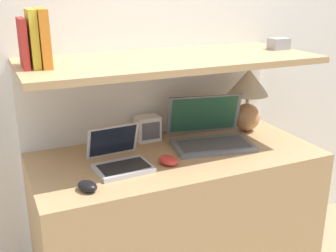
# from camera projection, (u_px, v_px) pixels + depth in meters

# --- Properties ---
(wall_back) EXTENTS (6.00, 0.05, 2.40)m
(wall_back) POSITION_uv_depth(u_px,v_px,m) (146.00, 43.00, 2.08)
(wall_back) COLOR white
(wall_back) RESTS_ON ground_plane
(desk) EXTENTS (1.30, 0.60, 0.75)m
(desk) POSITION_uv_depth(u_px,v_px,m) (177.00, 225.00, 2.03)
(desk) COLOR tan
(desk) RESTS_ON ground_plane
(back_riser) EXTENTS (1.30, 0.04, 1.15)m
(back_riser) POSITION_uv_depth(u_px,v_px,m) (151.00, 163.00, 2.24)
(back_riser) COLOR white
(back_riser) RESTS_ON ground_plane
(shelf) EXTENTS (1.30, 0.54, 0.03)m
(shelf) POSITION_uv_depth(u_px,v_px,m) (171.00, 61.00, 1.84)
(shelf) COLOR tan
(shelf) RESTS_ON back_riser
(table_lamp) EXTENTS (0.21, 0.21, 0.33)m
(table_lamp) POSITION_uv_depth(u_px,v_px,m) (248.00, 93.00, 2.15)
(table_lamp) COLOR #B27A4C
(table_lamp) RESTS_ON desk
(laptop_large) EXTENTS (0.42, 0.35, 0.22)m
(laptop_large) POSITION_uv_depth(u_px,v_px,m) (210.00, 135.00, 2.02)
(laptop_large) COLOR slate
(laptop_large) RESTS_ON desk
(laptop_small) EXTENTS (0.24, 0.24, 0.17)m
(laptop_small) POSITION_uv_depth(u_px,v_px,m) (120.00, 159.00, 1.76)
(laptop_small) COLOR silver
(laptop_small) RESTS_ON desk
(computer_mouse) EXTENTS (0.09, 0.11, 0.04)m
(computer_mouse) POSITION_uv_depth(u_px,v_px,m) (168.00, 160.00, 1.79)
(computer_mouse) COLOR red
(computer_mouse) RESTS_ON desk
(second_mouse) EXTENTS (0.09, 0.10, 0.04)m
(second_mouse) POSITION_uv_depth(u_px,v_px,m) (87.00, 186.00, 1.56)
(second_mouse) COLOR black
(second_mouse) RESTS_ON desk
(router_box) EXTENTS (0.11, 0.09, 0.12)m
(router_box) POSITION_uv_depth(u_px,v_px,m) (148.00, 128.00, 2.06)
(router_box) COLOR white
(router_box) RESTS_ON desk
(book_red) EXTENTS (0.02, 0.14, 0.19)m
(book_red) POSITION_uv_depth(u_px,v_px,m) (23.00, 43.00, 1.57)
(book_red) COLOR #A82823
(book_red) RESTS_ON shelf
(book_yellow) EXTENTS (0.03, 0.13, 0.22)m
(book_yellow) POSITION_uv_depth(u_px,v_px,m) (33.00, 39.00, 1.58)
(book_yellow) COLOR gold
(book_yellow) RESTS_ON shelf
(book_orange) EXTENTS (0.04, 0.17, 0.22)m
(book_orange) POSITION_uv_depth(u_px,v_px,m) (43.00, 38.00, 1.59)
(book_orange) COLOR orange
(book_orange) RESTS_ON shelf
(shelf_gadget) EXTENTS (0.09, 0.07, 0.05)m
(shelf_gadget) POSITION_uv_depth(u_px,v_px,m) (279.00, 44.00, 2.05)
(shelf_gadget) COLOR #99999E
(shelf_gadget) RESTS_ON shelf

